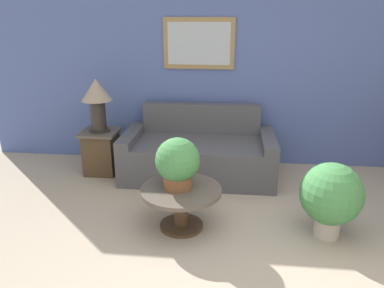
% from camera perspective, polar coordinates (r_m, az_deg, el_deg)
% --- Properties ---
extents(wall_back, '(7.68, 0.09, 2.60)m').
position_cam_1_polar(wall_back, '(5.23, 9.23, 10.84)').
color(wall_back, '#5166A8').
rests_on(wall_back, ground_plane).
extents(couch_main, '(1.96, 0.97, 0.89)m').
position_cam_1_polar(couch_main, '(4.93, 1.05, -1.57)').
color(couch_main, '#4C4C51').
rests_on(couch_main, ground_plane).
extents(coffee_table, '(0.80, 0.80, 0.43)m').
position_cam_1_polar(coffee_table, '(3.75, -1.66, -8.40)').
color(coffee_table, '#4C3823').
rests_on(coffee_table, ground_plane).
extents(side_table, '(0.47, 0.47, 0.59)m').
position_cam_1_polar(side_table, '(5.17, -13.64, -1.10)').
color(side_table, '#4C3823').
rests_on(side_table, ground_plane).
extents(table_lamp, '(0.39, 0.39, 0.69)m').
position_cam_1_polar(table_lamp, '(4.97, -14.31, 6.95)').
color(table_lamp, '#2D2823').
rests_on(table_lamp, side_table).
extents(potted_plant_on_table, '(0.43, 0.43, 0.51)m').
position_cam_1_polar(potted_plant_on_table, '(3.61, -2.20, -2.81)').
color(potted_plant_on_table, brown).
rests_on(potted_plant_on_table, coffee_table).
extents(potted_plant_floor, '(0.59, 0.59, 0.75)m').
position_cam_1_polar(potted_plant_floor, '(3.79, 20.41, -7.39)').
color(potted_plant_floor, beige).
rests_on(potted_plant_floor, ground_plane).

